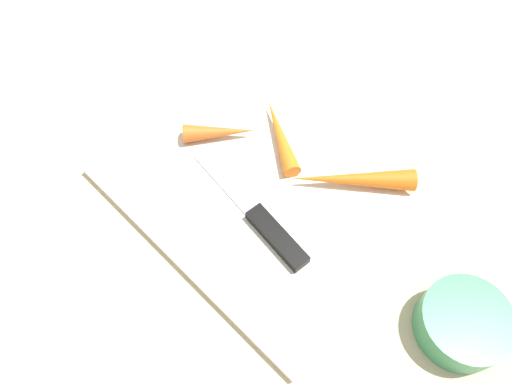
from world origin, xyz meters
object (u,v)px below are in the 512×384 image
knife (270,229)px  small_bowl (463,323)px  carrot_shortest (219,132)px  cutting_board (256,194)px  carrot_longest (352,179)px  carrot_medium (280,135)px

knife → small_bowl: small_bowl is taller
knife → small_bowl: size_ratio=2.11×
carrot_shortest → small_bowl: (-0.36, -0.01, -0.00)m
cutting_board → knife: (-0.05, 0.03, 0.01)m
carrot_shortest → carrot_longest: 0.18m
carrot_shortest → small_bowl: small_bowl is taller
knife → carrot_longest: (-0.03, -0.12, 0.01)m
carrot_shortest → small_bowl: bearing=-46.3°
knife → carrot_medium: carrot_medium is taller
carrot_medium → carrot_longest: size_ratio=0.78×
carrot_shortest → small_bowl: 0.36m
cutting_board → small_bowl: 0.27m
cutting_board → carrot_medium: 0.09m
cutting_board → carrot_longest: bearing=-130.5°
carrot_shortest → carrot_medium: bearing=-6.3°
knife → carrot_medium: 0.13m
carrot_medium → knife: bearing=159.5°
carrot_longest → cutting_board: bearing=5.9°
carrot_medium → small_bowl: bearing=-156.5°
carrot_shortest → carrot_longest: carrot_longest is taller
carrot_longest → small_bowl: 0.20m
carrot_shortest → carrot_medium: 0.08m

